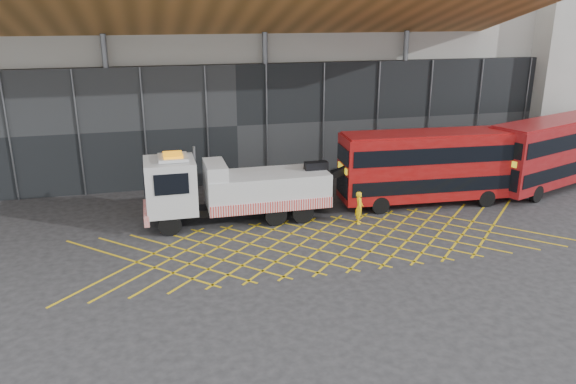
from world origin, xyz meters
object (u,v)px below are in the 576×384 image
object	(u,v)px
recovery_truck	(231,189)
bus_towed	(431,165)
bus_second	(556,150)
worker	(359,208)

from	to	relation	value
recovery_truck	bus_towed	world-z (taller)	bus_towed
bus_second	worker	xyz separation A→B (m)	(-14.96, -3.01, -1.66)
bus_second	worker	size ratio (longest dim) A/B	6.29
bus_towed	worker	distance (m)	5.92
bus_second	bus_towed	bearing A→B (deg)	165.65
recovery_truck	worker	world-z (taller)	recovery_truck
bus_second	worker	distance (m)	15.35
recovery_truck	worker	size ratio (longest dim) A/B	6.50
bus_second	worker	world-z (taller)	bus_second
worker	bus_towed	bearing A→B (deg)	-47.18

